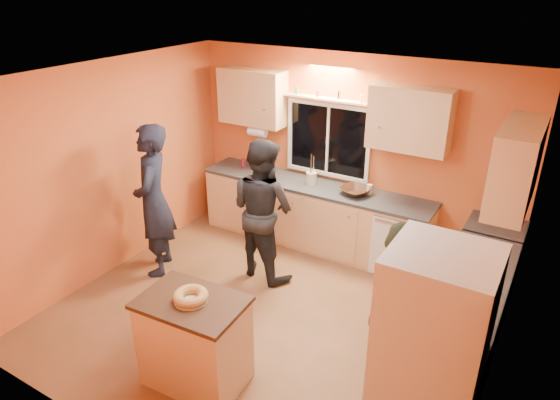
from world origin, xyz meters
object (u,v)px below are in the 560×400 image
Objects in this scene: refrigerator at (429,359)px; person_right at (394,317)px; island at (195,341)px; person_center at (263,209)px; person_left at (154,201)px.

person_right is at bearing 136.49° from refrigerator.
refrigerator is 1.87× the size of island.
island is 1.78m from person_right.
person_center is at bearing 147.74° from refrigerator.
person_right is at bearing 20.56° from island.
person_center is at bearing 52.73° from person_right.
island is 1.98m from person_center.
person_center is 1.01× the size of person_right.
person_center is (1.17, 0.62, -0.07)m from person_left.
person_center is at bearing 85.36° from person_left.
person_left reaches higher than refrigerator.
person_left is 1.09× the size of person_right.
island is at bearing 115.22° from person_center.
person_left is at bearing 72.72° from person_right.
person_center is (-2.43, 1.54, -0.02)m from refrigerator.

